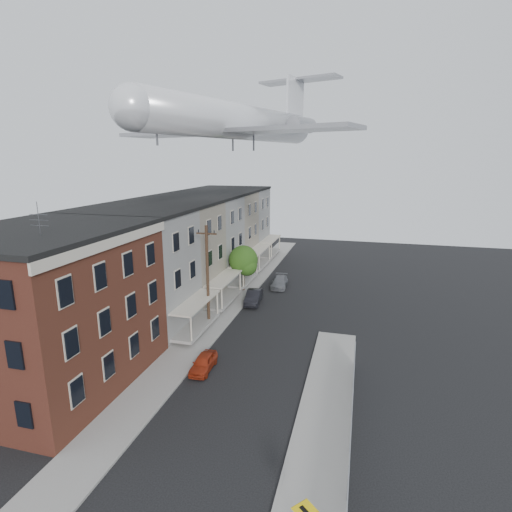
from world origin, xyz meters
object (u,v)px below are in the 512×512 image
Objects in this scene: car_near at (203,363)px; car_mid at (254,297)px; car_far at (280,282)px; airplane at (241,121)px; utility_pole at (208,275)px; street_tree at (244,261)px.

car_near is 13.75m from car_mid.
airplane reaches higher than car_far.
car_far is 19.00m from airplane.
car_far is (1.38, 19.66, 0.04)m from car_near.
utility_pole is 1.73× the size of street_tree.
car_near is (2.10, -17.12, -2.90)m from street_tree.
car_mid is 6.09m from car_far.
car_mid is at bearing 70.61° from utility_pole.
street_tree is 1.27× the size of car_far.
car_mid is 0.99× the size of car_far.
utility_pole is 8.02m from car_mid.
utility_pole reaches higher than car_mid.
street_tree reaches higher than car_far.
airplane is at bearing 90.76° from car_near.
street_tree is 1.28× the size of car_mid.
car_near is (2.42, -7.20, -4.13)m from utility_pole.
car_mid is at bearing -108.14° from car_far.
street_tree is 0.20× the size of airplane.
car_mid is 0.16× the size of airplane.
utility_pole is 2.20× the size of car_far.
street_tree is at bearing 104.51° from airplane.
car_mid is at bearing -59.57° from street_tree.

